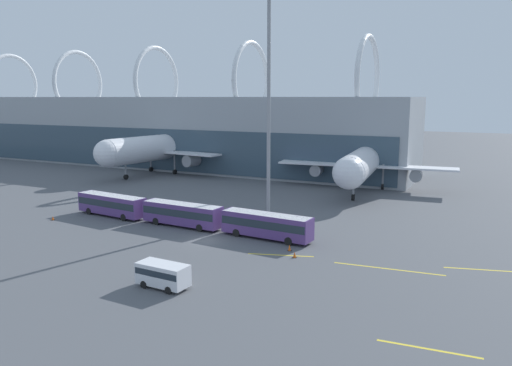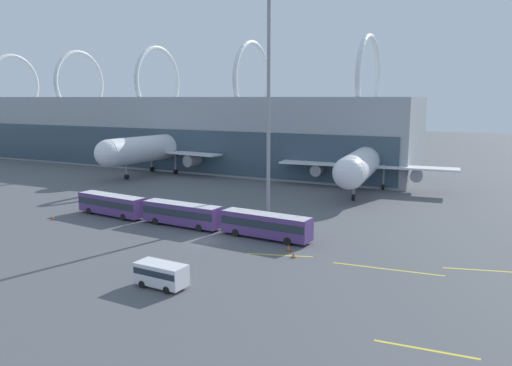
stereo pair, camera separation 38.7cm
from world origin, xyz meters
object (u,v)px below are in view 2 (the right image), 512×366
airliner_at_gate_far (365,162)px  service_van_foreground (161,273)px  floodlight_mast (269,86)px  shuttle_bus_1 (182,213)px  shuttle_bus_2 (266,224)px  traffic_cone_2 (53,218)px  traffic_cone_1 (289,248)px  shuttle_bus_0 (112,204)px  airliner_at_gate_near (159,148)px  traffic_cone_0 (293,255)px

airliner_at_gate_far → service_van_foreground: 57.58m
service_van_foreground → floodlight_mast: floodlight_mast is taller
shuttle_bus_1 → shuttle_bus_2: size_ratio=1.00×
floodlight_mast → traffic_cone_2: bearing=-145.0°
shuttle_bus_2 → traffic_cone_1: bearing=-32.2°
shuttle_bus_1 → traffic_cone_1: 17.68m
airliner_at_gate_far → shuttle_bus_0: airliner_at_gate_far is taller
airliner_at_gate_near → service_van_foreground: size_ratio=6.85×
shuttle_bus_0 → traffic_cone_1: size_ratio=16.63×
airliner_at_gate_near → floodlight_mast: (39.09, -24.50, 12.97)m
service_van_foreground → floodlight_mast: (-4.08, 31.80, 17.59)m
traffic_cone_2 → traffic_cone_1: bearing=2.6°
shuttle_bus_0 → floodlight_mast: size_ratio=0.37×
service_van_foreground → airliner_at_gate_near: bearing=130.3°
airliner_at_gate_far → traffic_cone_0: airliner_at_gate_far is taller
traffic_cone_2 → airliner_at_gate_near: bearing=107.6°
airliner_at_gate_far → traffic_cone_1: size_ratio=50.55×
airliner_at_gate_far → shuttle_bus_1: bearing=-27.0°
shuttle_bus_0 → traffic_cone_2: 8.31m
airliner_at_gate_near → airliner_at_gate_far: bearing=97.7°
airliner_at_gate_near → floodlight_mast: 47.92m
shuttle_bus_1 → traffic_cone_0: (18.68, -5.72, -1.54)m
airliner_at_gate_near → service_van_foreground: 71.10m
shuttle_bus_2 → airliner_at_gate_near: bearing=144.4°
service_van_foreground → traffic_cone_1: bearing=71.1°
airliner_at_gate_near → shuttle_bus_0: airliner_at_gate_near is taller
shuttle_bus_1 → airliner_at_gate_far: bearing=71.4°
traffic_cone_0 → service_van_foreground: bearing=-119.5°
service_van_foreground → airliner_at_gate_far: bearing=88.8°
traffic_cone_2 → floodlight_mast: bearing=35.0°
airliner_at_gate_far → shuttle_bus_1: (-15.10, -38.12, -3.50)m
airliner_at_gate_far → floodlight_mast: size_ratio=1.14×
shuttle_bus_2 → traffic_cone_1: 5.76m
shuttle_bus_1 → service_van_foreground: 22.15m
shuttle_bus_0 → traffic_cone_1: bearing=-1.6°
traffic_cone_0 → traffic_cone_1: 2.50m
airliner_at_gate_far → shuttle_bus_0: (-27.86, -37.76, -3.50)m
traffic_cone_0 → shuttle_bus_0: bearing=169.0°
airliner_at_gate_near → service_van_foreground: bearing=43.9°
airliner_at_gate_near → traffic_cone_2: (13.49, -42.44, -5.68)m
airliner_at_gate_near → shuttle_bus_1: bearing=47.3°
shuttle_bus_0 → shuttle_bus_1: bearing=4.4°
airliner_at_gate_far → traffic_cone_2: (-33.71, -43.45, -5.06)m
airliner_at_gate_far → service_van_foreground: (-4.03, -57.30, -4.01)m
airliner_at_gate_near → floodlight_mast: bearing=64.4°
airliner_at_gate_near → floodlight_mast: floodlight_mast is taller
airliner_at_gate_near → traffic_cone_1: (49.33, -40.80, -5.61)m
traffic_cone_1 → shuttle_bus_2: bearing=143.5°
shuttle_bus_1 → traffic_cone_0: bearing=-14.0°
airliner_at_gate_near → airliner_at_gate_far: (47.20, 1.00, -0.61)m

